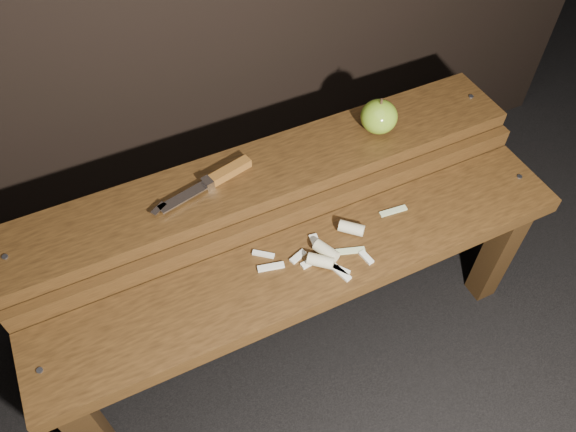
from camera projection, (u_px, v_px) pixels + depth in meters
name	position (u px, v px, depth m)	size (l,w,h in m)	color
ground	(297.00, 334.00, 1.54)	(60.00, 60.00, 0.00)	black
bench_front_tier	(312.00, 282.00, 1.23)	(1.20, 0.20, 0.42)	black
bench_rear_tier	(268.00, 194.00, 1.31)	(1.20, 0.21, 0.50)	black
apple	(379.00, 117.00, 1.29)	(0.09, 0.09, 0.09)	olive
knife	(218.00, 177.00, 1.21)	(0.24, 0.08, 0.02)	brown
apple_scraps	(331.00, 248.00, 1.19)	(0.38, 0.16, 0.03)	beige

